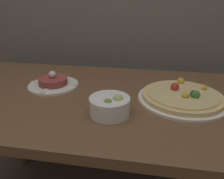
# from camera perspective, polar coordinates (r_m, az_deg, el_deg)

# --- Properties ---
(dining_table) EXTENTS (1.36, 0.74, 0.72)m
(dining_table) POSITION_cam_1_polar(r_m,az_deg,el_deg) (0.94, -4.28, -6.63)
(dining_table) COLOR brown
(dining_table) RESTS_ON ground_plane
(pizza_plate) EXTENTS (0.34, 0.34, 0.06)m
(pizza_plate) POSITION_cam_1_polar(r_m,az_deg,el_deg) (0.88, 17.86, -1.75)
(pizza_plate) COLOR white
(pizza_plate) RESTS_ON dining_table
(tartare_plate) EXTENTS (0.22, 0.22, 0.07)m
(tartare_plate) POSITION_cam_1_polar(r_m,az_deg,el_deg) (1.01, -15.08, 1.69)
(tartare_plate) COLOR white
(tartare_plate) RESTS_ON dining_table
(small_bowl) EXTENTS (0.14, 0.14, 0.08)m
(small_bowl) POSITION_cam_1_polar(r_m,az_deg,el_deg) (0.74, -0.53, -4.20)
(small_bowl) COLOR white
(small_bowl) RESTS_ON dining_table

